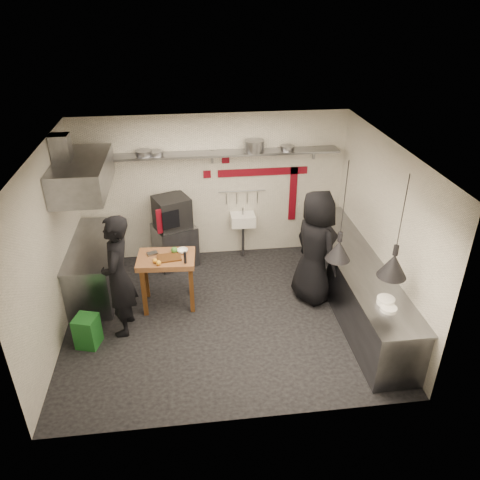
{
  "coord_description": "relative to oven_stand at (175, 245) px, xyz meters",
  "views": [
    {
      "loc": [
        -0.49,
        -6.11,
        4.76
      ],
      "look_at": [
        0.3,
        0.3,
        1.23
      ],
      "focal_mm": 35.0,
      "sensor_mm": 36.0,
      "label": 1
    }
  ],
  "objects": [
    {
      "name": "wall_front",
      "position": [
        0.77,
        -3.88,
        1.0
      ],
      "size": [
        5.0,
        0.04,
        2.8
      ],
      "primitive_type": "cube",
      "color": "white",
      "rests_on": "floor"
    },
    {
      "name": "pan_mid_left",
      "position": [
        -0.22,
        0.14,
        1.78
      ],
      "size": [
        0.32,
        0.32,
        0.07
      ],
      "primitive_type": "cylinder",
      "rotation": [
        0.0,
        0.0,
        0.25
      ],
      "color": "slate",
      "rests_on": "back_shelf"
    },
    {
      "name": "counter_left_top",
      "position": [
        -1.38,
        -0.73,
        0.52
      ],
      "size": [
        0.76,
        2.0,
        0.03
      ],
      "primitive_type": "cube",
      "color": "slate",
      "rests_on": "counter_left"
    },
    {
      "name": "oven_glass",
      "position": [
        -0.03,
        -0.34,
        0.69
      ],
      "size": [
        0.3,
        0.14,
        0.34
      ],
      "primitive_type": "cube",
      "rotation": [
        0.0,
        0.0,
        0.39
      ],
      "color": "black",
      "rests_on": "oven_door"
    },
    {
      "name": "red_tile_b",
      "position": [
        0.67,
        0.3,
        1.28
      ],
      "size": [
        0.14,
        0.02,
        0.14
      ],
      "primitive_type": "cube",
      "color": "maroon",
      "rests_on": "wall_back"
    },
    {
      "name": "back_shelf",
      "position": [
        0.77,
        0.14,
        1.72
      ],
      "size": [
        4.6,
        0.34,
        0.04
      ],
      "primitive_type": "cube",
      "color": "slate",
      "rests_on": "wall_back"
    },
    {
      "name": "wall_right",
      "position": [
        3.27,
        -1.78,
        1.0
      ],
      "size": [
        0.04,
        4.2,
        2.8
      ],
      "primitive_type": "cube",
      "color": "white",
      "rests_on": "floor"
    },
    {
      "name": "red_tile_a",
      "position": [
        1.02,
        0.3,
        1.55
      ],
      "size": [
        0.14,
        0.02,
        0.14
      ],
      "primitive_type": "cube",
      "color": "maroon",
      "rests_on": "wall_back"
    },
    {
      "name": "red_band_vert",
      "position": [
        2.32,
        0.3,
        0.8
      ],
      "size": [
        0.14,
        0.02,
        1.1
      ],
      "primitive_type": "cube",
      "color": "maroon",
      "rests_on": "wall_back"
    },
    {
      "name": "oven_door",
      "position": [
        -0.02,
        -0.29,
        0.69
      ],
      "size": [
        0.53,
        0.24,
        0.46
      ],
      "primitive_type": "cube",
      "rotation": [
        0.0,
        0.0,
        0.39
      ],
      "color": "maroon",
      "rests_on": "combi_oven"
    },
    {
      "name": "sink_tap",
      "position": [
        1.32,
        0.14,
        0.56
      ],
      "size": [
        0.03,
        0.03,
        0.14
      ],
      "primitive_type": "cylinder",
      "color": "slate",
      "rests_on": "hand_sink"
    },
    {
      "name": "heat_lamp_far",
      "position": [
        2.92,
        -2.95,
        1.68
      ],
      "size": [
        0.43,
        0.43,
        1.44
      ],
      "primitive_type": null,
      "rotation": [
        0.0,
        0.0,
        -0.11
      ],
      "color": "black",
      "rests_on": "ceiling"
    },
    {
      "name": "sink_drain",
      "position": [
        1.32,
        0.1,
        -0.06
      ],
      "size": [
        0.06,
        0.06,
        0.66
      ],
      "primitive_type": "cylinder",
      "color": "slate",
      "rests_on": "floor"
    },
    {
      "name": "utensil_rail",
      "position": [
        1.32,
        0.28,
        0.92
      ],
      "size": [
        0.9,
        0.02,
        0.02
      ],
      "primitive_type": "cylinder",
      "rotation": [
        0.0,
        1.57,
        0.0
      ],
      "color": "slate",
      "rests_on": "wall_back"
    },
    {
      "name": "lemon_b",
      "position": [
        -0.22,
        -1.57,
        0.56
      ],
      "size": [
        0.1,
        0.1,
        0.08
      ],
      "primitive_type": "sphere",
      "rotation": [
        0.0,
        0.0,
        -0.21
      ],
      "color": "gold",
      "rests_on": "prep_table"
    },
    {
      "name": "counter_right",
      "position": [
        2.92,
        -1.78,
        0.05
      ],
      "size": [
        0.7,
        3.8,
        0.9
      ],
      "primitive_type": "cube",
      "color": "slate",
      "rests_on": "floor"
    },
    {
      "name": "lemon_a",
      "position": [
        -0.28,
        -1.5,
        0.56
      ],
      "size": [
        0.1,
        0.1,
        0.08
      ],
      "primitive_type": "sphere",
      "rotation": [
        0.0,
        0.0,
        -0.38
      ],
      "color": "gold",
      "rests_on": "prep_table"
    },
    {
      "name": "stock_pot",
      "position": [
        1.53,
        0.14,
        1.84
      ],
      "size": [
        0.37,
        0.37,
        0.2
      ],
      "primitive_type": "cylinder",
      "rotation": [
        0.0,
        0.0,
        -0.06
      ],
      "color": "slate",
      "rests_on": "back_shelf"
    },
    {
      "name": "shelf_bracket_right",
      "position": [
        2.67,
        0.29,
        1.62
      ],
      "size": [
        0.04,
        0.06,
        0.24
      ],
      "primitive_type": "cube",
      "color": "slate",
      "rests_on": "wall_back"
    },
    {
      "name": "hood_duct",
      "position": [
        -1.58,
        -0.73,
        2.15
      ],
      "size": [
        0.28,
        0.28,
        0.5
      ],
      "primitive_type": "cube",
      "color": "slate",
      "rests_on": "ceiling"
    },
    {
      "name": "green_bin",
      "position": [
        -1.31,
        -2.23,
        -0.15
      ],
      "size": [
        0.39,
        0.39,
        0.5
      ],
      "primitive_type": "cube",
      "rotation": [
        0.0,
        0.0,
        -0.28
      ],
      "color": "#18581E",
      "rests_on": "floor"
    },
    {
      "name": "steel_tray",
      "position": [
        -0.34,
        -1.22,
        0.54
      ],
      "size": [
        0.2,
        0.16,
        0.03
      ],
      "primitive_type": "cube",
      "rotation": [
        0.0,
        0.0,
        0.36
      ],
      "color": "slate",
      "rests_on": "prep_table"
    },
    {
      "name": "hand_sink",
      "position": [
        1.32,
        0.14,
        0.38
      ],
      "size": [
        0.46,
        0.34,
        0.22
      ],
      "primitive_type": "cube",
      "color": "white",
      "rests_on": "wall_back"
    },
    {
      "name": "shelf_bracket_mid",
      "position": [
        0.77,
        0.29,
        1.62
      ],
      "size": [
        0.04,
        0.06,
        0.24
      ],
      "primitive_type": "cube",
      "color": "slate",
      "rests_on": "wall_back"
    },
    {
      "name": "plate_stack",
      "position": [
        2.89,
        -2.98,
        0.57
      ],
      "size": [
        0.31,
        0.31,
        0.09
      ],
      "primitive_type": "cylinder",
      "rotation": [
        0.0,
        0.0,
        0.35
      ],
      "color": "white",
      "rests_on": "counter_right_top"
    },
    {
      "name": "shelf_bracket_left",
      "position": [
        -1.13,
        0.29,
        1.62
      ],
      "size": [
        0.04,
        0.06,
        0.24
      ],
      "primitive_type": "cube",
      "color": "slate",
      "rests_on": "wall_back"
    },
    {
      "name": "wall_back",
      "position": [
        0.77,
        0.32,
        1.0
      ],
      "size": [
        5.0,
        0.04,
        2.8
      ],
      "primitive_type": "cube",
      "color": "white",
      "rests_on": "floor"
    },
    {
      "name": "chef_left",
      "position": [
        -0.8,
        -1.92,
        0.58
      ],
      "size": [
        0.52,
        0.75,
        1.95
      ],
      "primitive_type": "imported",
      "rotation": [
        0.0,
        0.0,
        -1.65
      ],
      "color": "black",
      "rests_on": "floor"
    },
    {
      "name": "ceiling",
      "position": [
        0.77,
        -1.78,
        2.4
      ],
      "size": [
        5.0,
        5.0,
        0.0
      ],
      "primitive_type": "plane",
      "color": "beige",
      "rests_on": "floor"
    },
    {
      "name": "pepper_mill",
      "position": [
        0.19,
        -1.56,
        0.62
      ],
      "size": [
        0.05,
        0.05,
        0.2
      ],
      "primitive_type": "cylinder",
      "rotation": [
        0.0,
        0.0,
        -0.02
      ],
      "color": "black",
      "rests_on": "prep_table"
    },
    {
      "name": "extractor_hood",
      "position": [
        -1.33,
        -0.73,
        1.75
      ],
      "size": [
        0.78,
        1.6,
        0.5
      ],
      "primitive_type": "cube",
      "color": "slate",
      "rests_on": "ceiling"
    },
    {
      "name": "bowl",
      "position": [
        0.15,
        -1.22,
        0.55
      ],
      "size": [
        0.23,
        0.23,
        0.06
      ],
      "primitive_type": "imported",
      "rotation": [
        0.0,
        0.0,
        0.31
      ],
      "color": "white",
      "rests_on": "prep_table"
    },
    {
      "name": "wall_left",
      "position": [
        -1.73,
        -1.78,
        1.0
      ],
      "size": [
        0.04,
        4.2,
        2.8
      ],
      "primitive_type": "cube",
      "color": "white",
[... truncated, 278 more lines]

